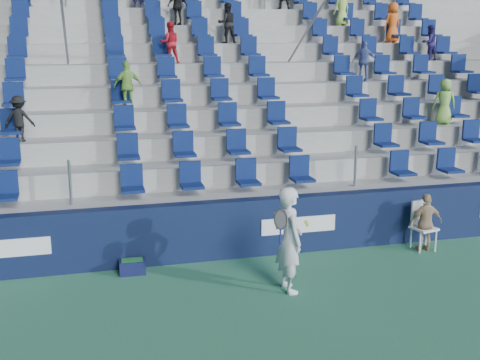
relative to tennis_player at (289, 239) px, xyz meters
name	(u,v)px	position (x,y,z in m)	size (l,w,h in m)	color
ground	(272,328)	(-0.71, -1.29, -0.95)	(70.00, 70.00, 0.00)	#30704F
sponsor_wall	(226,229)	(-0.70, 1.86, -0.35)	(24.00, 0.32, 1.20)	#0F1839
grandstand	(184,120)	(-0.71, 6.96, 1.19)	(24.00, 8.17, 6.63)	#A1A19C
tennis_player	(289,239)	(0.00, 0.00, 0.00)	(0.69, 0.72, 1.90)	silver
line_judge_chair	(422,222)	(3.43, 1.37, -0.36)	(0.54, 0.56, 1.04)	white
line_judge	(426,222)	(3.43, 1.21, -0.33)	(0.73, 0.30, 1.24)	tan
ball_bin	(132,266)	(-2.64, 1.46, -0.80)	(0.50, 0.33, 0.28)	#10143B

